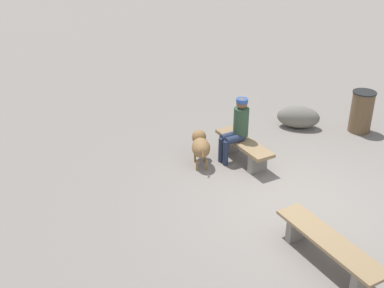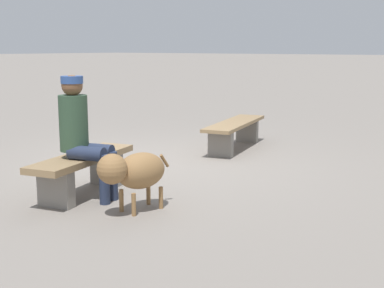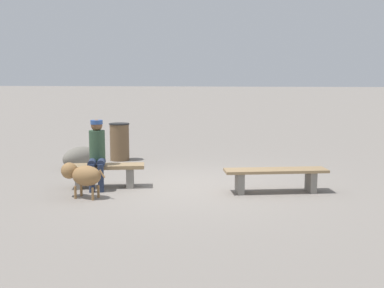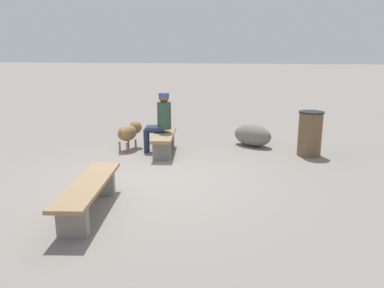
{
  "view_description": "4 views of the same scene",
  "coord_description": "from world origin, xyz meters",
  "px_view_note": "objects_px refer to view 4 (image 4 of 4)",
  "views": [
    {
      "loc": [
        -6.54,
        3.64,
        4.82
      ],
      "look_at": [
        1.51,
        1.48,
        0.6
      ],
      "focal_mm": 46.05,
      "sensor_mm": 36.0,
      "label": 1
    },
    {
      "loc": [
        5.46,
        4.69,
        1.61
      ],
      "look_at": [
        1.5,
        1.74,
        0.7
      ],
      "focal_mm": 49.54,
      "sensor_mm": 36.0,
      "label": 2
    },
    {
      "loc": [
        -1.46,
        9.24,
        2.11
      ],
      "look_at": [
        0.15,
        -0.89,
        0.71
      ],
      "focal_mm": 45.6,
      "sensor_mm": 36.0,
      "label": 3
    },
    {
      "loc": [
        -5.74,
        -2.31,
        2.08
      ],
      "look_at": [
        1.03,
        -0.44,
        0.4
      ],
      "focal_mm": 34.47,
      "sensor_mm": 36.0,
      "label": 4
    }
  ],
  "objects_px": {
    "dog": "(129,132)",
    "boulder": "(252,135)",
    "bench_left": "(89,191)",
    "bench_right": "(164,140)",
    "seated_person": "(160,118)",
    "trash_bin": "(310,134)"
  },
  "relations": [
    {
      "from": "dog",
      "to": "bench_left",
      "type": "bearing_deg",
      "value": -154.98
    },
    {
      "from": "bench_right",
      "to": "seated_person",
      "type": "bearing_deg",
      "value": 33.37
    },
    {
      "from": "dog",
      "to": "boulder",
      "type": "height_order",
      "value": "dog"
    },
    {
      "from": "bench_left",
      "to": "dog",
      "type": "xyz_separation_m",
      "value": [
        3.38,
        0.96,
        0.1
      ]
    },
    {
      "from": "trash_bin",
      "to": "boulder",
      "type": "xyz_separation_m",
      "value": [
        0.55,
        1.27,
        -0.22
      ]
    },
    {
      "from": "bench_left",
      "to": "bench_right",
      "type": "relative_size",
      "value": 1.24
    },
    {
      "from": "bench_right",
      "to": "dog",
      "type": "height_order",
      "value": "dog"
    },
    {
      "from": "bench_right",
      "to": "trash_bin",
      "type": "xyz_separation_m",
      "value": [
        0.66,
        -3.06,
        0.17
      ]
    },
    {
      "from": "seated_person",
      "to": "bench_left",
      "type": "bearing_deg",
      "value": 167.88
    },
    {
      "from": "bench_right",
      "to": "boulder",
      "type": "distance_m",
      "value": 2.16
    },
    {
      "from": "bench_right",
      "to": "dog",
      "type": "bearing_deg",
      "value": 68.27
    },
    {
      "from": "boulder",
      "to": "dog",
      "type": "bearing_deg",
      "value": 112.31
    },
    {
      "from": "dog",
      "to": "boulder",
      "type": "relative_size",
      "value": 0.87
    },
    {
      "from": "seated_person",
      "to": "dog",
      "type": "distance_m",
      "value": 0.82
    },
    {
      "from": "bench_right",
      "to": "dog",
      "type": "relative_size",
      "value": 1.85
    },
    {
      "from": "seated_person",
      "to": "boulder",
      "type": "xyz_separation_m",
      "value": [
        1.1,
        -1.91,
        -0.49
      ]
    },
    {
      "from": "bench_left",
      "to": "dog",
      "type": "bearing_deg",
      "value": 1.82
    },
    {
      "from": "bench_right",
      "to": "boulder",
      "type": "height_order",
      "value": "boulder"
    },
    {
      "from": "seated_person",
      "to": "dog",
      "type": "bearing_deg",
      "value": 73.62
    },
    {
      "from": "dog",
      "to": "seated_person",
      "type": "bearing_deg",
      "value": -81.59
    },
    {
      "from": "trash_bin",
      "to": "bench_right",
      "type": "bearing_deg",
      "value": 102.2
    },
    {
      "from": "bench_left",
      "to": "trash_bin",
      "type": "bearing_deg",
      "value": -51.15
    }
  ]
}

